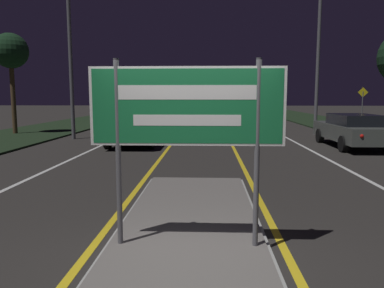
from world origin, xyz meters
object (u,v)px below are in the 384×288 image
Objects in this scene: streetlight_right_near at (320,17)px; warning_sign at (362,104)px; highway_sign at (187,114)px; car_receding_0 at (352,130)px; car_approaching_1 at (122,114)px; car_receding_1 at (240,116)px; car_approaching_0 at (136,126)px.

streetlight_right_near is 6.24m from warning_sign.
highway_sign reaches higher than car_receding_0.
streetlight_right_near reaches higher than car_approaching_1.
highway_sign is 20.98m from car_receding_1.
warning_sign is at bearing 65.82° from car_receding_0.
car_receding_1 is 1.65× the size of warning_sign.
car_approaching_1 is 1.84× the size of warning_sign.
highway_sign is 11.57m from car_approaching_0.
car_approaching_1 is (-8.30, 0.76, 0.06)m from car_receding_1.
car_receding_0 is 16.23m from car_approaching_1.
car_receding_0 is at bearing -70.67° from car_receding_1.
warning_sign is at bearing 29.74° from car_approaching_0.
highway_sign is 0.52× the size of car_receding_0.
car_receding_1 is at bearing 83.20° from highway_sign.
car_approaching_0 is (-8.89, 0.64, 0.06)m from car_receding_0.
car_approaching_1 reaches higher than car_receding_0.
car_approaching_1 is at bearing 137.18° from car_receding_0.
car_approaching_0 is 14.23m from warning_sign.
streetlight_right_near is at bearing 27.48° from car_approaching_0.
car_approaching_0 is at bearing -73.80° from car_approaching_1.
car_approaching_1 is 15.74m from warning_sign.
highway_sign is at bearing -111.12° from streetlight_right_near.
car_receding_1 is at bearing 159.88° from warning_sign.
car_receding_0 is 10.88m from car_receding_1.
warning_sign is at bearing 35.17° from streetlight_right_near.
car_approaching_1 is at bearing 105.11° from highway_sign.
car_approaching_0 is 1.85× the size of warning_sign.
warning_sign reaches higher than highway_sign.
car_receding_1 is at bearing 61.26° from car_approaching_0.
warning_sign is (15.36, -3.35, 0.77)m from car_approaching_1.
streetlight_right_near is 2.21× the size of car_approaching_1.
warning_sign reaches higher than car_receding_1.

